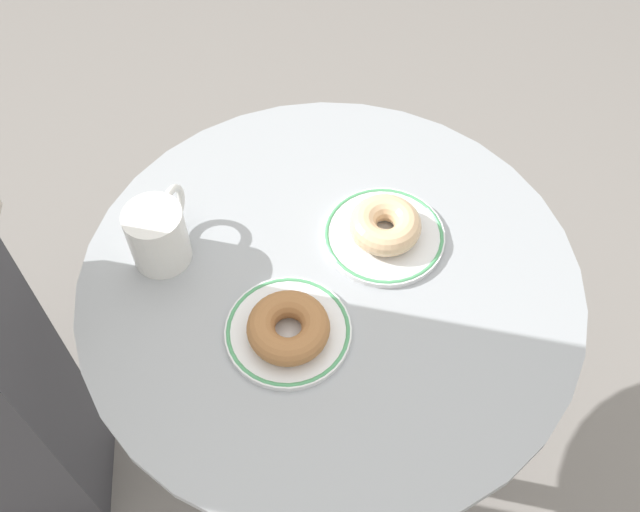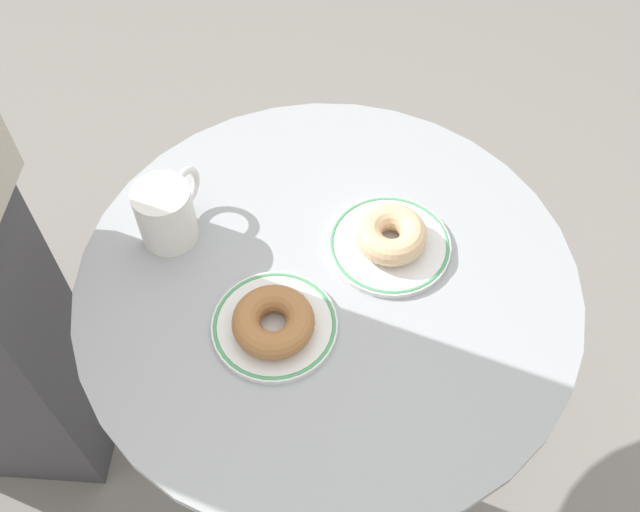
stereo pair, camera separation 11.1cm
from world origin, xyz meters
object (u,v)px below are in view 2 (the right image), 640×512
(plate_left, at_px, (275,325))
(donut_cinnamon, at_px, (273,322))
(cafe_table, at_px, (326,355))
(donut_glazed, at_px, (391,234))
(coffee_mug, at_px, (167,212))
(plate_right, at_px, (389,245))

(plate_left, xyz_separation_m, donut_cinnamon, (-0.01, -0.01, 0.03))
(cafe_table, xyz_separation_m, plate_left, (-0.11, -0.02, 0.26))
(donut_cinnamon, height_order, donut_glazed, donut_glazed)
(plate_left, bearing_deg, donut_cinnamon, -128.23)
(plate_left, distance_m, coffee_mug, 0.25)
(cafe_table, bearing_deg, donut_cinnamon, -166.70)
(plate_left, height_order, donut_glazed, donut_glazed)
(donut_glazed, distance_m, coffee_mug, 0.35)
(donut_cinnamon, distance_m, coffee_mug, 0.25)
(coffee_mug, bearing_deg, donut_glazed, -41.87)
(coffee_mug, bearing_deg, plate_right, -41.87)
(plate_left, height_order, plate_right, same)
(donut_glazed, bearing_deg, plate_left, -177.55)
(cafe_table, distance_m, plate_right, 0.28)
(donut_glazed, height_order, coffee_mug, coffee_mug)
(donut_cinnamon, bearing_deg, cafe_table, 13.30)
(cafe_table, bearing_deg, plate_left, -169.48)
(coffee_mug, bearing_deg, cafe_table, -56.72)
(plate_right, xyz_separation_m, donut_cinnamon, (-0.24, -0.02, 0.03))
(donut_cinnamon, bearing_deg, coffee_mug, 95.77)
(donut_glazed, bearing_deg, coffee_mug, 138.13)
(plate_left, bearing_deg, donut_glazed, 2.45)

